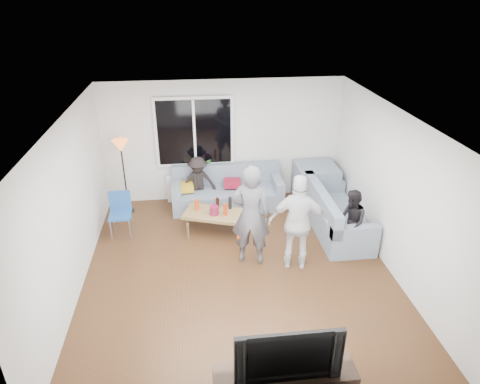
{
  "coord_description": "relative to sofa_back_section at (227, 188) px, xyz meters",
  "views": [
    {
      "loc": [
        -0.65,
        -5.76,
        4.31
      ],
      "look_at": [
        0.1,
        0.6,
        1.15
      ],
      "focal_mm": 31.83,
      "sensor_mm": 36.0,
      "label": 1
    }
  ],
  "objects": [
    {
      "name": "floor",
      "position": [
        -0.03,
        -2.27,
        -0.45
      ],
      "size": [
        5.0,
        5.5,
        0.04
      ],
      "primitive_type": "cube",
      "color": "#56351C",
      "rests_on": "ground"
    },
    {
      "name": "television",
      "position": [
        0.21,
        -4.77,
        0.35
      ],
      "size": [
        1.17,
        0.15,
        0.67
      ],
      "primitive_type": "imported",
      "color": "black",
      "rests_on": "tv_console"
    },
    {
      "name": "wall_left",
      "position": [
        -2.55,
        -2.27,
        0.88
      ],
      "size": [
        0.04,
        5.5,
        2.6
      ],
      "primitive_type": "cube",
      "color": "silver",
      "rests_on": "ground"
    },
    {
      "name": "window_glass",
      "position": [
        -0.63,
        0.38,
        1.12
      ],
      "size": [
        1.5,
        0.02,
        1.35
      ],
      "primitive_type": "cube",
      "color": "black",
      "rests_on": "window_frame"
    },
    {
      "name": "bottle_c",
      "position": [
        -0.26,
        -0.8,
        0.08
      ],
      "size": [
        0.07,
        0.07,
        0.21
      ],
      "primitive_type": "cylinder",
      "color": "black",
      "rests_on": "coffee_table"
    },
    {
      "name": "cushion_yellow",
      "position": [
        -0.91,
        -0.02,
        0.09
      ],
      "size": [
        0.41,
        0.36,
        0.14
      ],
      "primitive_type": "cube",
      "rotation": [
        0.0,
        0.0,
        0.1
      ],
      "color": "gold",
      "rests_on": "sofa_back_section"
    },
    {
      "name": "bottle_e",
      "position": [
        -0.03,
        -0.85,
        0.09
      ],
      "size": [
        0.07,
        0.07,
        0.24
      ],
      "primitive_type": "cylinder",
      "color": "black",
      "rests_on": "coffee_table"
    },
    {
      "name": "window_mullion",
      "position": [
        -0.63,
        0.37,
        1.12
      ],
      "size": [
        0.05,
        0.03,
        1.35
      ],
      "primitive_type": "cube",
      "color": "white",
      "rests_on": "window_frame"
    },
    {
      "name": "sofa_back_section",
      "position": [
        0.0,
        0.0,
        0.0
      ],
      "size": [
        2.3,
        0.85,
        0.85
      ],
      "primitive_type": null,
      "color": "slate",
      "rests_on": "floor"
    },
    {
      "name": "radiator",
      "position": [
        -0.63,
        0.38,
        -0.11
      ],
      "size": [
        1.3,
        0.12,
        0.62
      ],
      "primitive_type": "cube",
      "color": "silver",
      "rests_on": "floor"
    },
    {
      "name": "window_frame",
      "position": [
        -0.63,
        0.42,
        1.12
      ],
      "size": [
        1.62,
        0.06,
        1.47
      ],
      "primitive_type": "cube",
      "color": "white",
      "rests_on": "wall_back"
    },
    {
      "name": "potted_plant",
      "position": [
        -0.4,
        0.35,
        0.37
      ],
      "size": [
        0.21,
        0.18,
        0.35
      ],
      "primitive_type": "imported",
      "rotation": [
        0.0,
        0.0,
        0.13
      ],
      "color": "#356F2C",
      "rests_on": "radiator"
    },
    {
      "name": "wall_back",
      "position": [
        -0.03,
        0.5,
        0.88
      ],
      "size": [
        5.0,
        0.04,
        2.6
      ],
      "primitive_type": "cube",
      "color": "silver",
      "rests_on": "ground"
    },
    {
      "name": "vase",
      "position": [
        -0.82,
        0.35,
        0.27
      ],
      "size": [
        0.18,
        0.18,
        0.16
      ],
      "primitive_type": "imported",
      "rotation": [
        0.0,
        0.0,
        -0.23
      ],
      "color": "silver",
      "rests_on": "radiator"
    },
    {
      "name": "spectator_back",
      "position": [
        -0.6,
        0.03,
        0.15
      ],
      "size": [
        0.77,
        0.48,
        1.14
      ],
      "primitive_type": "imported",
      "rotation": [
        0.0,
        0.0,
        0.08
      ],
      "color": "black",
      "rests_on": "floor"
    },
    {
      "name": "wall_front",
      "position": [
        -0.03,
        -5.04,
        0.88
      ],
      "size": [
        5.0,
        0.04,
        2.6
      ],
      "primitive_type": "cube",
      "color": "silver",
      "rests_on": "ground"
    },
    {
      "name": "coffee_table",
      "position": [
        -0.35,
        -0.97,
        -0.22
      ],
      "size": [
        1.24,
        0.94,
        0.4
      ],
      "primitive_type": "cube",
      "rotation": [
        0.0,
        0.0,
        -0.35
      ],
      "color": "#9B7B4B",
      "rests_on": "floor"
    },
    {
      "name": "sofa_right_section",
      "position": [
        1.99,
        -1.23,
        0.0
      ],
      "size": [
        2.0,
        0.85,
        0.85
      ],
      "primitive_type": null,
      "rotation": [
        0.0,
        0.0,
        1.57
      ],
      "color": "slate",
      "rests_on": "floor"
    },
    {
      "name": "wall_right",
      "position": [
        2.49,
        -2.27,
        0.88
      ],
      "size": [
        0.04,
        5.5,
        2.6
      ],
      "primitive_type": "cube",
      "color": "silver",
      "rests_on": "ground"
    },
    {
      "name": "floor_lamp",
      "position": [
        -2.08,
        0.02,
        0.36
      ],
      "size": [
        0.32,
        0.32,
        1.56
      ],
      "primitive_type": null,
      "color": "orange",
      "rests_on": "floor"
    },
    {
      "name": "bottle_d",
      "position": [
        -0.14,
        -1.09,
        0.09
      ],
      "size": [
        0.07,
        0.07,
        0.23
      ],
      "primitive_type": "cylinder",
      "color": "red",
      "rests_on": "coffee_table"
    },
    {
      "name": "side_chair",
      "position": [
        -2.08,
        -0.95,
        0.01
      ],
      "size": [
        0.41,
        0.41,
        0.86
      ],
      "primitive_type": null,
      "rotation": [
        0.0,
        0.0,
        0.02
      ],
      "color": "#225295",
      "rests_on": "floor"
    },
    {
      "name": "sofa_corner",
      "position": [
        1.9,
        0.0,
        0.0
      ],
      "size": [
        0.85,
        0.85,
        0.85
      ],
      "primitive_type": "cube",
      "color": "slate",
      "rests_on": "floor"
    },
    {
      "name": "cushion_red",
      "position": [
        0.11,
        0.06,
        0.09
      ],
      "size": [
        0.38,
        0.33,
        0.13
      ],
      "primitive_type": "cube",
      "rotation": [
        0.0,
        0.0,
        -0.08
      ],
      "color": "maroon",
      "rests_on": "sofa_back_section"
    },
    {
      "name": "pitcher",
      "position": [
        -0.34,
        -1.05,
        0.06
      ],
      "size": [
        0.17,
        0.17,
        0.17
      ],
      "primitive_type": "cylinder",
      "color": "maroon",
      "rests_on": "coffee_table"
    },
    {
      "name": "spectator_right",
      "position": [
        1.99,
        -1.91,
        0.16
      ],
      "size": [
        0.48,
        0.59,
        1.16
      ],
      "primitive_type": "imported",
      "rotation": [
        0.0,
        0.0,
        -1.64
      ],
      "color": "black",
      "rests_on": "floor"
    },
    {
      "name": "player_right",
      "position": [
        0.95,
        -2.26,
        0.41
      ],
      "size": [
        1.04,
        0.62,
        1.66
      ],
      "primitive_type": "imported",
      "rotation": [
        0.0,
        0.0,
        2.91
      ],
      "color": "silver",
      "rests_on": "floor"
    },
    {
      "name": "player_left",
      "position": [
        0.21,
        -2.02,
        0.46
      ],
      "size": [
        0.73,
        0.57,
        1.77
      ],
      "primitive_type": "imported",
      "rotation": [
        0.0,
        0.0,
        2.9
      ],
      "color": "#4B4B50",
      "rests_on": "floor"
    },
    {
      "name": "bottle_a",
      "position": [
        -0.66,
        -0.83,
        0.08
      ],
      "size": [
        0.07,
        0.07,
        0.21
      ],
      "primitive_type": "cylinder",
      "color": "red",
      "rests_on": "coffee_table"
    },
    {
      "name": "ceiling",
      "position": [
        -0.03,
        -2.27,
        2.2
      ],
      "size": [
        5.0,
        5.5,
        0.04
      ],
      "primitive_type": "cube",
      "color": "white",
      "rests_on": "ground"
    }
  ]
}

